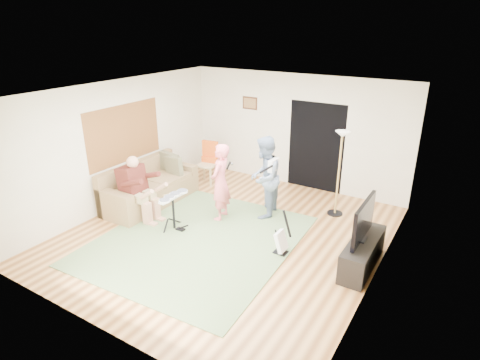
% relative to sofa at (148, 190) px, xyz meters
% --- Properties ---
extents(floor, '(6.00, 6.00, 0.00)m').
position_rel_sofa_xyz_m(floor, '(2.30, -0.29, -0.30)').
color(floor, brown).
rests_on(floor, ground).
extents(walls, '(5.50, 6.00, 2.70)m').
position_rel_sofa_xyz_m(walls, '(2.30, -0.29, 1.05)').
color(walls, silver).
rests_on(walls, floor).
extents(ceiling, '(6.00, 6.00, 0.00)m').
position_rel_sofa_xyz_m(ceiling, '(2.30, -0.29, 2.40)').
color(ceiling, white).
rests_on(ceiling, walls).
extents(window_blinds, '(0.00, 2.05, 2.05)m').
position_rel_sofa_xyz_m(window_blinds, '(-0.44, -0.09, 1.25)').
color(window_blinds, '#925B2D').
rests_on(window_blinds, walls).
extents(doorway, '(2.10, 0.00, 2.10)m').
position_rel_sofa_xyz_m(doorway, '(2.85, 2.70, 0.75)').
color(doorway, black).
rests_on(doorway, walls).
extents(picture_frame, '(0.42, 0.03, 0.32)m').
position_rel_sofa_xyz_m(picture_frame, '(1.05, 2.70, 1.60)').
color(picture_frame, '#3F2314').
rests_on(picture_frame, walls).
extents(area_rug, '(3.56, 3.99, 0.02)m').
position_rel_sofa_xyz_m(area_rug, '(1.96, -0.77, -0.30)').
color(area_rug, '#5C7849').
rests_on(area_rug, floor).
extents(sofa, '(0.93, 2.26, 0.92)m').
position_rel_sofa_xyz_m(sofa, '(0.00, 0.00, 0.00)').
color(sofa, olive).
rests_on(sofa, floor).
extents(drummer, '(0.86, 0.48, 1.33)m').
position_rel_sofa_xyz_m(drummer, '(0.43, -0.65, 0.21)').
color(drummer, '#531E17').
rests_on(drummer, sofa).
extents(drum_kit, '(0.41, 0.73, 0.75)m').
position_rel_sofa_xyz_m(drum_kit, '(1.30, -0.65, 0.02)').
color(drum_kit, black).
rests_on(drum_kit, floor).
extents(singer, '(0.49, 0.64, 1.59)m').
position_rel_sofa_xyz_m(singer, '(1.82, 0.21, 0.49)').
color(singer, '#F06873').
rests_on(singer, floor).
extents(microphone, '(0.06, 0.06, 0.24)m').
position_rel_sofa_xyz_m(microphone, '(2.02, 0.21, 0.88)').
color(microphone, black).
rests_on(microphone, singer).
extents(guitarist, '(0.80, 0.94, 1.70)m').
position_rel_sofa_xyz_m(guitarist, '(2.51, 0.78, 0.55)').
color(guitarist, slate).
rests_on(guitarist, floor).
extents(guitar_held, '(0.14, 0.60, 0.26)m').
position_rel_sofa_xyz_m(guitar_held, '(2.71, 0.78, 0.85)').
color(guitar_held, white).
rests_on(guitar_held, guitarist).
extents(guitar_spare, '(0.31, 0.27, 0.85)m').
position_rel_sofa_xyz_m(guitar_spare, '(3.49, -0.37, -0.06)').
color(guitar_spare, black).
rests_on(guitar_spare, floor).
extents(torchiere_lamp, '(0.32, 0.32, 1.80)m').
position_rel_sofa_xyz_m(torchiere_lamp, '(3.78, 1.63, 0.93)').
color(torchiere_lamp, black).
rests_on(torchiere_lamp, floor).
extents(dining_chair, '(0.50, 0.52, 1.03)m').
position_rel_sofa_xyz_m(dining_chair, '(0.44, 1.70, 0.06)').
color(dining_chair, '#CBB784').
rests_on(dining_chair, floor).
extents(tv_cabinet, '(0.40, 1.40, 0.50)m').
position_rel_sofa_xyz_m(tv_cabinet, '(4.80, -0.03, -0.05)').
color(tv_cabinet, black).
rests_on(tv_cabinet, floor).
extents(television, '(0.06, 1.05, 0.66)m').
position_rel_sofa_xyz_m(television, '(4.75, -0.03, 0.55)').
color(television, black).
rests_on(television, tv_cabinet).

